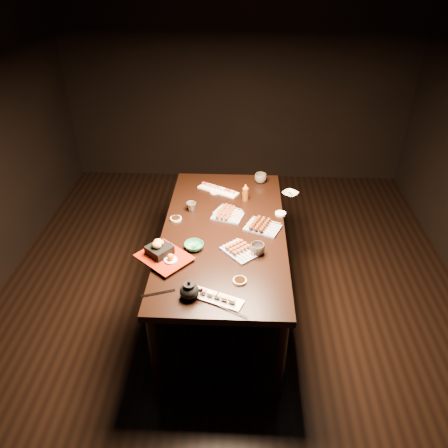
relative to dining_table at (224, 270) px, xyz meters
The scene contains 23 objects.
ground 0.40m from the dining_table, 70.36° to the right, with size 5.00×5.00×0.00m, color black.
dining_table is the anchor object (origin of this frame).
sushi_platter_near 0.83m from the dining_table, 91.91° to the right, with size 0.36×0.10×0.04m, color white, non-canonical shape.
sushi_platter_far 0.71m from the dining_table, 97.21° to the left, with size 0.36×0.10×0.04m, color white, non-canonical shape.
yakitori_plate_center 0.46m from the dining_table, 84.10° to the left, with size 0.20×0.14×0.05m, color #828EB6, non-canonical shape.
yakitori_plate_right 0.50m from the dining_table, 65.26° to the right, with size 0.24×0.17×0.06m, color #828EB6, non-canonical shape.
yakitori_plate_left 0.44m from the dining_table, 82.99° to the left, with size 0.22×0.16×0.06m, color #828EB6, non-canonical shape.
tsukune_plate 0.50m from the dining_table, ahead, with size 0.25×0.18×0.06m, color #828EB6, non-canonical shape.
edamame_bowl_green 0.50m from the dining_table, 129.25° to the right, with size 0.13×0.13×0.04m, color #2F9069.
edamame_bowl_cream 0.85m from the dining_table, 45.45° to the left, with size 0.12×0.12×0.03m, color #FFF7D0.
tempura_tray 0.69m from the dining_table, 135.73° to the right, with size 0.33×0.27×0.12m, color black, non-canonical shape.
teacup_near_left 0.63m from the dining_table, 140.66° to the right, with size 0.07×0.07×0.07m, color #4D443B.
teacup_mid_right 0.55m from the dining_table, 49.07° to the right, with size 0.10×0.10×0.08m, color #4D443B.
teacup_far_left 0.56m from the dining_table, 135.24° to the left, with size 0.08×0.08×0.07m, color #4D443B.
teacup_far_right 0.91m from the dining_table, 69.24° to the left, with size 0.10×0.10×0.08m, color #4D443B.
teapot 0.86m from the dining_table, 103.31° to the right, with size 0.14×0.14×0.12m, color black, non-canonical shape.
condiment_bottle 0.65m from the dining_table, 70.70° to the left, with size 0.05×0.05×0.15m, color #66350D.
sauce_dish_west 0.55m from the dining_table, 161.53° to the left, with size 0.09×0.09×0.02m, color white.
sauce_dish_east 0.62m from the dining_table, 28.67° to the left, with size 0.08×0.08×0.01m, color white.
sauce_dish_se 0.70m from the dining_table, 77.47° to the right, with size 0.09×0.09×0.02m, color white.
sauce_dish_nw 0.68m from the dining_table, 100.55° to the left, with size 0.08×0.08×0.01m, color white.
chopsticks_near 0.88m from the dining_table, 117.44° to the right, with size 0.21×0.02×0.01m, color black, non-canonical shape.
chopsticks_se 0.92m from the dining_table, 84.64° to the right, with size 0.23×0.02×0.01m, color black, non-canonical shape.
Camera 1 is at (0.07, -2.51, 2.56)m, focal length 35.00 mm.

